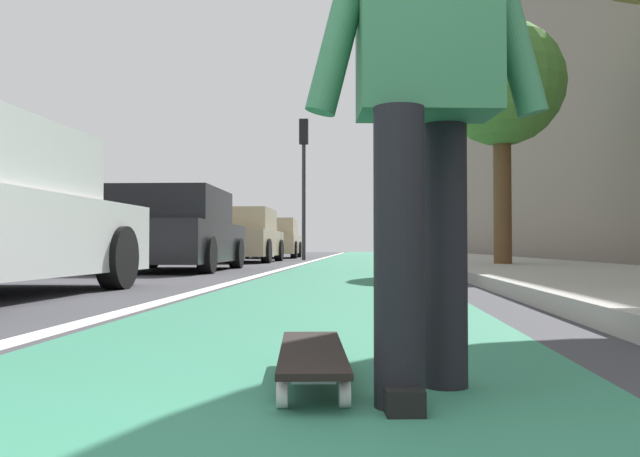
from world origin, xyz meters
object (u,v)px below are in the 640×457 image
(parked_car_mid, at_px, (175,232))
(parked_car_end, at_px, (273,239))
(traffic_light, at_px, (304,163))
(skateboard, at_px, (312,355))
(parked_car_far, at_px, (243,237))
(street_tree_mid, at_px, (502,86))
(skater_person, at_px, (425,76))

(parked_car_mid, height_order, parked_car_end, parked_car_end)
(traffic_light, bearing_deg, skateboard, -174.50)
(parked_car_far, bearing_deg, parked_car_mid, 179.92)
(parked_car_mid, height_order, street_tree_mid, street_tree_mid)
(parked_car_mid, relative_size, traffic_light, 0.95)
(skater_person, relative_size, parked_car_far, 0.39)
(parked_car_mid, bearing_deg, parked_car_end, 0.44)
(parked_car_mid, xyz_separation_m, parked_car_end, (13.35, 0.10, 0.01))
(parked_car_end, height_order, traffic_light, traffic_light)
(skater_person, distance_m, traffic_light, 19.55)
(skateboard, bearing_deg, parked_car_mid, 18.63)
(parked_car_mid, relative_size, parked_car_far, 1.02)
(parked_car_mid, bearing_deg, traffic_light, -8.59)
(parked_car_mid, bearing_deg, street_tree_mid, -87.69)
(skateboard, relative_size, skater_person, 0.52)
(parked_car_far, relative_size, traffic_light, 0.93)
(parked_car_far, bearing_deg, parked_car_end, 0.95)
(parked_car_far, height_order, traffic_light, traffic_light)
(parked_car_far, bearing_deg, skateboard, -168.70)
(skater_person, height_order, parked_car_mid, skater_person)
(skateboard, xyz_separation_m, parked_car_far, (16.33, 3.26, 0.61))
(skater_person, height_order, traffic_light, traffic_light)
(parked_car_mid, distance_m, street_tree_mid, 6.41)
(skater_person, xyz_separation_m, parked_car_far, (16.48, 3.61, -0.23))
(parked_car_far, xyz_separation_m, traffic_light, (2.83, -1.42, 2.39))
(parked_car_far, height_order, street_tree_mid, street_tree_mid)
(traffic_light, bearing_deg, parked_car_far, 153.39)
(skateboard, relative_size, street_tree_mid, 0.19)
(street_tree_mid, bearing_deg, parked_car_far, 42.44)
(parked_car_mid, xyz_separation_m, parked_car_far, (6.62, -0.01, 0.01))
(skater_person, relative_size, parked_car_mid, 0.38)
(skateboard, height_order, skater_person, skater_person)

